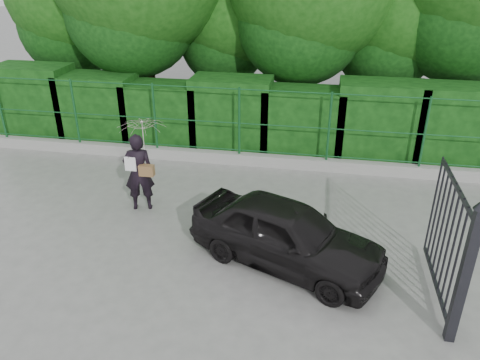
# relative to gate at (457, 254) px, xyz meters

# --- Properties ---
(ground) EXTENTS (80.00, 80.00, 0.00)m
(ground) POSITION_rel_gate_xyz_m (-4.60, 0.72, -1.19)
(ground) COLOR gray
(kerb) EXTENTS (14.00, 0.25, 0.30)m
(kerb) POSITION_rel_gate_xyz_m (-4.60, 5.22, -1.04)
(kerb) COLOR #9E9E99
(kerb) RESTS_ON ground
(fence) EXTENTS (14.13, 0.06, 1.80)m
(fence) POSITION_rel_gate_xyz_m (-4.38, 5.22, 0.01)
(fence) COLOR #134B22
(fence) RESTS_ON kerb
(hedge) EXTENTS (14.20, 1.20, 2.19)m
(hedge) POSITION_rel_gate_xyz_m (-4.57, 6.22, -0.16)
(hedge) COLOR black
(hedge) RESTS_ON ground
(gate) EXTENTS (0.22, 2.33, 2.36)m
(gate) POSITION_rel_gate_xyz_m (0.00, 0.00, 0.00)
(gate) COLOR black
(gate) RESTS_ON ground
(woman) EXTENTS (1.01, 1.01, 2.07)m
(woman) POSITION_rel_gate_xyz_m (-5.80, 2.49, 0.17)
(woman) COLOR black
(woman) RESTS_ON ground
(car) EXTENTS (3.86, 2.73, 1.22)m
(car) POSITION_rel_gate_xyz_m (-2.57, 1.00, -0.58)
(car) COLOR black
(car) RESTS_ON ground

